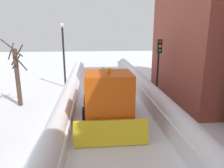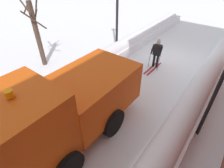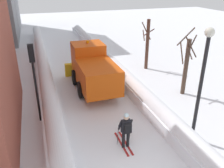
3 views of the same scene
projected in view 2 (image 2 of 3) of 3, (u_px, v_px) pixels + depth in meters
The scene contains 3 objects.
plow_truck at pixel (66, 108), 5.84m from camera, with size 3.20×5.98×3.12m.
skier at pixel (157, 52), 10.27m from camera, with size 0.62×1.80×1.81m.
bare_tree_near at pixel (37, 33), 9.90m from camera, with size 1.21×1.11×4.33m.
Camera 2 is at (-3.40, 10.65, 5.61)m, focal length 28.09 mm.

